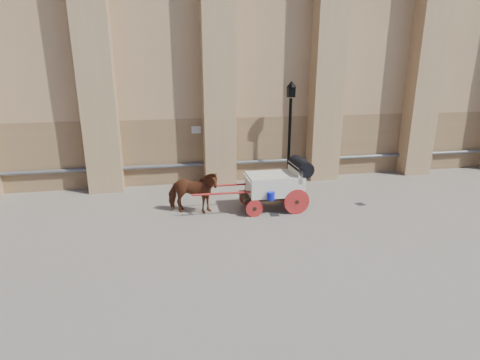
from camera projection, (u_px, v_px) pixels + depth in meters
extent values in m
plane|color=slate|center=(260.00, 209.00, 14.23)|extent=(90.00, 90.00, 0.00)
cube|color=olive|center=(279.00, 147.00, 18.09)|extent=(44.00, 0.35, 3.00)
cylinder|color=#59595B|center=(281.00, 161.00, 18.00)|extent=(42.00, 0.18, 0.18)
cube|color=beige|center=(196.00, 130.00, 16.88)|extent=(0.42, 0.04, 0.32)
imported|color=brown|center=(193.00, 192.00, 13.65)|extent=(2.07, 1.32, 1.62)
cube|color=black|center=(271.00, 195.00, 14.11)|extent=(2.34, 1.10, 0.13)
cube|color=beige|center=(274.00, 184.00, 14.01)|extent=(2.03, 1.36, 0.74)
cube|color=beige|center=(295.00, 172.00, 14.02)|extent=(0.18, 1.32, 0.58)
cube|color=beige|center=(251.00, 178.00, 13.78)|extent=(0.39, 1.17, 0.11)
cylinder|color=black|center=(301.00, 166.00, 14.00)|extent=(0.61, 1.33, 0.59)
cylinder|color=#AC2220|center=(297.00, 202.00, 13.66)|extent=(0.95, 0.08, 0.95)
cylinder|color=#AC2220|center=(286.00, 191.00, 14.89)|extent=(0.95, 0.08, 0.95)
cylinder|color=#AC2220|center=(254.00, 209.00, 13.43)|extent=(0.63, 0.07, 0.63)
cylinder|color=#AC2220|center=(247.00, 197.00, 14.67)|extent=(0.63, 0.07, 0.63)
cylinder|color=#AC2220|center=(227.00, 193.00, 13.27)|extent=(2.54, 0.12, 0.07)
cylinder|color=#AC2220|center=(224.00, 185.00, 14.17)|extent=(2.54, 0.12, 0.07)
cylinder|color=#0E1AC1|center=(271.00, 196.00, 13.32)|extent=(0.27, 0.27, 0.27)
cylinder|color=black|center=(289.00, 142.00, 16.95)|extent=(0.13, 0.13, 3.91)
cone|color=black|center=(288.00, 179.00, 17.45)|extent=(0.39, 0.39, 0.39)
cube|color=black|center=(291.00, 92.00, 16.32)|extent=(0.30, 0.30, 0.46)
cone|color=black|center=(291.00, 84.00, 16.23)|extent=(0.43, 0.43, 0.26)
cube|color=black|center=(274.00, 215.00, 13.71)|extent=(0.33, 0.33, 0.01)
cube|color=black|center=(360.00, 204.00, 14.77)|extent=(0.37, 0.37, 0.01)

